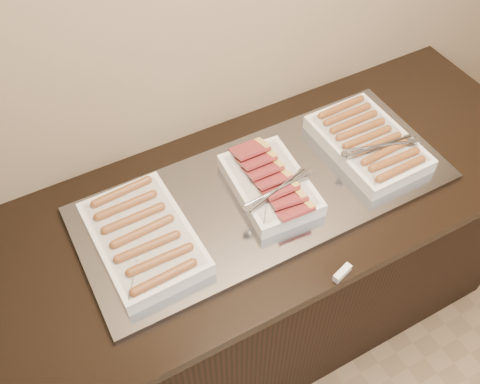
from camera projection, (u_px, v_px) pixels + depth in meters
name	position (u px, v px, depth m)	size (l,w,h in m)	color
counter	(258.00, 271.00, 2.05)	(2.06, 0.76, 0.90)	black
warming_tray	(266.00, 193.00, 1.71)	(1.20, 0.50, 0.02)	gray
dish_left	(143.00, 237.00, 1.55)	(0.27, 0.40, 0.07)	silver
dish_center	(270.00, 184.00, 1.68)	(0.27, 0.35, 0.09)	silver
dish_right	(368.00, 142.00, 1.79)	(0.28, 0.39, 0.08)	silver
label_holder	(342.00, 273.00, 1.52)	(0.06, 0.02, 0.03)	silver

